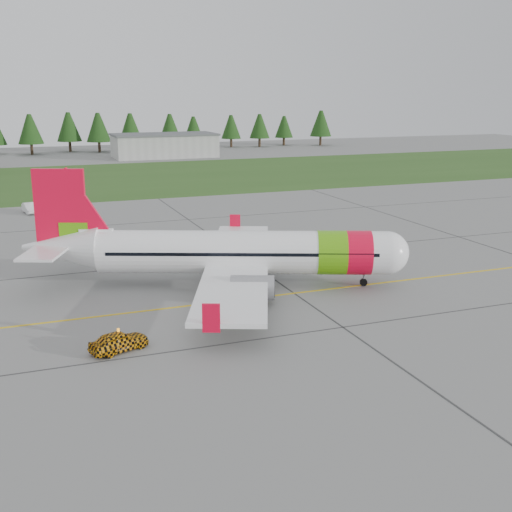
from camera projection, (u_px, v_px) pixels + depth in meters
name	position (u px, v px, depth m)	size (l,w,h in m)	color
ground	(199.00, 348.00, 39.53)	(320.00, 320.00, 0.00)	gray
aircraft	(233.00, 253.00, 51.71)	(29.85, 28.36, 9.47)	white
follow_me_car	(118.00, 322.00, 38.64)	(1.48, 1.25, 3.67)	#FCA90E
service_van	(29.00, 198.00, 82.92)	(1.40, 1.32, 4.02)	silver
grass_strip	(72.00, 181.00, 113.76)	(320.00, 50.00, 0.03)	#30561E
taxi_guideline	(169.00, 308.00, 46.77)	(120.00, 0.25, 0.02)	gold
hangar_east	(164.00, 146.00, 154.32)	(24.00, 12.00, 5.20)	#A8A8A3
treeline	(50.00, 133.00, 163.22)	(160.00, 8.00, 10.00)	#1C3F14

